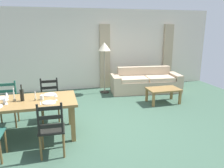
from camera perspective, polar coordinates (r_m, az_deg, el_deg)
name	(u,v)px	position (r m, az deg, el deg)	size (l,w,h in m)	color
ground_plane	(99,129)	(4.75, -3.40, -11.63)	(9.60, 9.60, 0.02)	#395745
wall_far	(80,50)	(7.57, -8.50, 8.83)	(9.60, 0.16, 2.70)	beige
curtain_panel_left	(105,57)	(7.59, -1.88, 7.10)	(0.35, 0.08, 2.20)	tan
curtain_panel_right	(168,55)	(8.45, 14.34, 7.42)	(0.35, 0.08, 2.20)	tan
dining_table	(25,105)	(4.45, -21.78, -5.12)	(1.90, 0.96, 0.75)	olive
dining_chair_near_right	(52,129)	(3.76, -15.56, -11.28)	(0.43, 0.41, 0.96)	black
dining_chair_far_left	(7,104)	(5.26, -25.79, -4.71)	(0.42, 0.40, 0.96)	#225B49
dining_chair_far_right	(50,100)	(5.21, -15.94, -3.96)	(0.42, 0.40, 0.96)	black
dinner_plate_near_right	(49,102)	(4.15, -16.13, -4.67)	(0.24, 0.24, 0.02)	white
fork_near_right	(41,103)	(4.16, -18.19, -4.87)	(0.02, 0.17, 0.01)	silver
dinner_plate_far_left	(2,98)	(4.74, -26.94, -3.30)	(0.24, 0.24, 0.02)	white
dinner_plate_far_right	(50,95)	(4.62, -16.01, -2.68)	(0.24, 0.24, 0.02)	white
fork_far_right	(42,95)	(4.63, -17.86, -2.86)	(0.02, 0.17, 0.01)	silver
wine_bottle	(22,95)	(4.40, -22.53, -2.64)	(0.07, 0.07, 0.32)	black
wine_glass_near_left	(5,99)	(4.32, -26.15, -3.44)	(0.06, 0.06, 0.16)	white
wine_glass_near_right	(56,95)	(4.23, -14.53, -2.74)	(0.06, 0.06, 0.16)	white
wine_glass_far_left	(6,94)	(4.57, -25.92, -2.47)	(0.06, 0.06, 0.16)	white
coffee_cup_primary	(42,97)	(4.36, -17.94, -3.37)	(0.07, 0.07, 0.09)	silver
coffee_cup_secondary	(5,101)	(4.39, -26.19, -4.06)	(0.07, 0.07, 0.09)	silver
candle_tall	(14,97)	(4.45, -24.24, -3.22)	(0.05, 0.05, 0.25)	#998C66
candle_short	(36,98)	(4.35, -19.40, -3.50)	(0.05, 0.05, 0.18)	#998C66
couch	(145,83)	(7.38, 8.71, 0.33)	(2.35, 1.02, 0.80)	tan
coffee_table	(163,91)	(6.32, 13.29, -1.72)	(0.90, 0.56, 0.42)	olive
standing_lamp	(104,50)	(6.95, -2.02, 8.98)	(0.40, 0.40, 1.64)	#332D28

